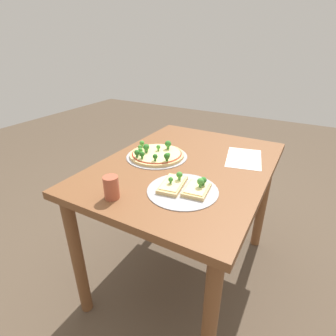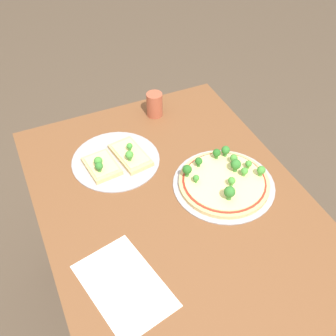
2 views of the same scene
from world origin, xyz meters
TOP-DOWN VIEW (x-y plane):
  - ground_plane at (0.00, 0.00)m, footprint 8.00×8.00m
  - dining_table at (0.00, 0.00)m, footprint 1.10×0.82m
  - pizza_tray_whole at (-0.01, 0.18)m, footprint 0.33×0.33m
  - pizza_tray_slice at (-0.24, -0.11)m, footprint 0.30×0.30m
  - drinking_cup at (-0.44, 0.12)m, footprint 0.06×0.06m
  - paper_menu at (0.21, -0.24)m, footprint 0.31×0.23m

SIDE VIEW (x-z plane):
  - ground_plane at x=0.00m, z-range 0.00..0.00m
  - dining_table at x=0.00m, z-range 0.27..1.04m
  - paper_menu at x=0.21m, z-range 0.77..0.77m
  - pizza_tray_slice at x=-0.24m, z-range 0.75..0.81m
  - pizza_tray_whole at x=-0.01m, z-range 0.75..0.82m
  - drinking_cup at x=-0.44m, z-range 0.77..0.86m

